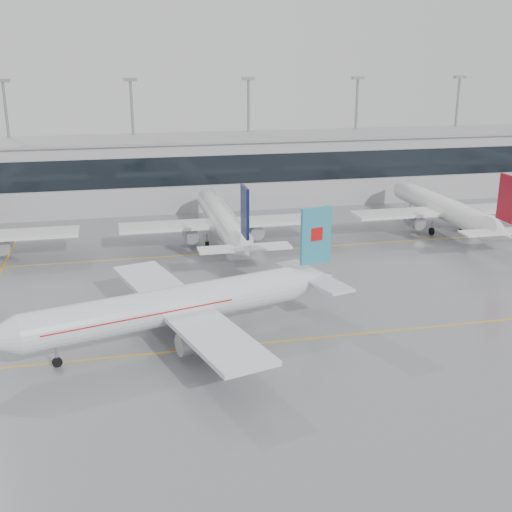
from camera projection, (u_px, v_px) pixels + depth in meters
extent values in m
plane|color=slate|center=(283.00, 341.00, 62.19)|extent=(320.00, 320.00, 0.00)
cube|color=gold|center=(283.00, 341.00, 62.19)|extent=(120.00, 0.25, 0.01)
cube|color=gold|center=(228.00, 253.00, 90.13)|extent=(120.00, 0.25, 0.01)
cube|color=#A1A0A4|center=(197.00, 172.00, 118.14)|extent=(180.00, 15.00, 12.00)
cube|color=black|center=(203.00, 171.00, 110.66)|extent=(180.00, 0.20, 5.00)
cube|color=gray|center=(196.00, 138.00, 116.29)|extent=(182.00, 16.00, 0.40)
cylinder|color=gray|center=(10.00, 145.00, 115.38)|extent=(0.50, 0.50, 22.00)
cube|color=gray|center=(2.00, 81.00, 112.00)|extent=(2.40, 1.00, 0.60)
cylinder|color=gray|center=(134.00, 142.00, 119.95)|extent=(0.50, 0.50, 22.00)
cube|color=gray|center=(130.00, 80.00, 116.57)|extent=(2.40, 1.00, 0.60)
cylinder|color=gray|center=(249.00, 139.00, 124.52)|extent=(0.50, 0.50, 22.00)
cube|color=gray|center=(248.00, 79.00, 121.14)|extent=(2.40, 1.00, 0.60)
cylinder|color=gray|center=(355.00, 136.00, 129.08)|extent=(0.50, 0.50, 22.00)
cube|color=gray|center=(358.00, 78.00, 125.70)|extent=(2.40, 1.00, 0.60)
cylinder|color=gray|center=(455.00, 133.00, 133.65)|extent=(0.50, 0.50, 22.00)
cube|color=gray|center=(460.00, 77.00, 130.27)|extent=(2.40, 1.00, 0.60)
cylinder|color=silver|center=(167.00, 307.00, 60.72)|extent=(26.96, 10.79, 3.54)
cone|color=silver|center=(311.00, 279.00, 68.13)|extent=(6.36, 4.94, 3.54)
cube|color=silver|center=(182.00, 308.00, 61.52)|extent=(12.81, 29.52, 0.45)
cube|color=silver|center=(313.00, 276.00, 68.13)|extent=(5.77, 11.59, 0.25)
cube|color=teal|center=(316.00, 235.00, 66.87)|extent=(3.56, 1.32, 6.05)
cylinder|color=gray|center=(197.00, 342.00, 57.71)|extent=(4.04, 3.00, 2.10)
cylinder|color=gray|center=(160.00, 307.00, 65.77)|extent=(4.04, 3.00, 2.10)
cylinder|color=gray|center=(56.00, 354.00, 56.71)|extent=(0.20, 0.20, 1.53)
cylinder|color=black|center=(57.00, 362.00, 56.94)|extent=(0.95, 0.53, 0.90)
cylinder|color=gray|center=(203.00, 335.00, 60.40)|extent=(0.24, 0.24, 1.53)
cylinder|color=black|center=(203.00, 342.00, 60.63)|extent=(1.18, 0.73, 1.10)
cylinder|color=gray|center=(182.00, 316.00, 64.77)|extent=(0.24, 0.24, 1.53)
cylinder|color=black|center=(182.00, 323.00, 65.00)|extent=(1.18, 0.73, 1.10)
cube|color=#B70F0F|center=(316.00, 234.00, 66.82)|extent=(1.47, 0.82, 1.40)
cube|color=#B70F0F|center=(136.00, 310.00, 59.30)|extent=(18.29, 8.36, 0.12)
cylinder|color=gray|center=(4.00, 245.00, 87.02)|extent=(2.10, 3.60, 2.10)
cylinder|color=white|center=(222.00, 218.00, 93.65)|extent=(3.59, 27.36, 3.59)
cone|color=white|center=(206.00, 196.00, 108.25)|extent=(3.59, 4.00, 3.59)
cone|color=white|center=(244.00, 250.00, 78.30)|extent=(3.59, 5.60, 3.59)
cube|color=white|center=(224.00, 223.00, 92.37)|extent=(29.64, 5.00, 0.45)
cube|color=white|center=(245.00, 248.00, 78.03)|extent=(11.40, 2.80, 0.25)
cube|color=#0B113B|center=(245.00, 212.00, 76.48)|extent=(0.35, 3.60, 6.12)
cylinder|color=gray|center=(190.00, 234.00, 92.29)|extent=(2.10, 3.60, 2.10)
cylinder|color=gray|center=(255.00, 230.00, 94.28)|extent=(2.10, 3.60, 2.10)
cylinder|color=gray|center=(211.00, 218.00, 104.37)|extent=(0.20, 0.20, 1.56)
cylinder|color=black|center=(211.00, 222.00, 104.60)|extent=(0.30, 0.90, 0.90)
cylinder|color=gray|center=(207.00, 240.00, 91.52)|extent=(0.24, 0.24, 1.56)
cylinder|color=black|center=(207.00, 245.00, 91.75)|extent=(0.45, 1.10, 1.10)
cylinder|color=gray|center=(243.00, 238.00, 92.60)|extent=(0.24, 0.24, 1.56)
cylinder|color=black|center=(243.00, 243.00, 92.83)|extent=(0.45, 1.10, 1.10)
cylinder|color=white|center=(441.00, 206.00, 100.92)|extent=(3.59, 27.36, 3.59)
cone|color=white|center=(399.00, 187.00, 115.52)|extent=(3.59, 4.00, 3.59)
cone|color=white|center=(501.00, 233.00, 85.57)|extent=(3.59, 5.60, 3.59)
cube|color=white|center=(445.00, 211.00, 99.64)|extent=(29.64, 5.00, 0.45)
cube|color=white|center=(502.00, 232.00, 85.29)|extent=(11.40, 2.80, 0.25)
cube|color=maroon|center=(507.00, 198.00, 83.74)|extent=(0.35, 3.60, 6.12)
cylinder|color=gray|center=(415.00, 221.00, 99.56)|extent=(2.10, 3.60, 2.10)
cylinder|color=gray|center=(471.00, 218.00, 101.55)|extent=(2.10, 3.60, 2.10)
cylinder|color=gray|center=(410.00, 207.00, 111.63)|extent=(0.20, 0.20, 1.56)
cylinder|color=black|center=(410.00, 212.00, 111.86)|extent=(0.30, 0.90, 0.90)
cylinder|color=gray|center=(432.00, 226.00, 98.79)|extent=(0.24, 0.24, 1.56)
cylinder|color=black|center=(432.00, 231.00, 99.02)|extent=(0.45, 1.10, 1.10)
cylinder|color=gray|center=(463.00, 224.00, 99.87)|extent=(0.24, 0.24, 1.56)
cylinder|color=black|center=(462.00, 229.00, 100.10)|extent=(0.45, 1.10, 1.10)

